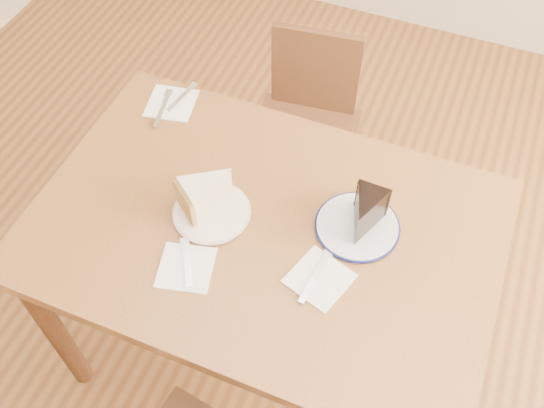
{
  "coord_description": "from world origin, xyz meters",
  "views": [
    {
      "loc": [
        0.35,
        -0.81,
        2.03
      ],
      "look_at": [
        0.01,
        0.04,
        0.8
      ],
      "focal_mm": 40.0,
      "sensor_mm": 36.0,
      "label": 1
    }
  ],
  "objects": [
    {
      "name": "napkin_spare",
      "position": [
        -0.43,
        0.31,
        0.75
      ],
      "size": [
        0.16,
        0.16,
        0.0
      ],
      "primitive_type": "cube",
      "rotation": [
        0.0,
        0.0,
        0.19
      ],
      "color": "white",
      "rests_on": "table"
    },
    {
      "name": "plate_navy",
      "position": [
        0.22,
        0.08,
        0.76
      ],
      "size": [
        0.21,
        0.21,
        0.01
      ],
      "primitive_type": "cylinder",
      "color": "white",
      "rests_on": "table"
    },
    {
      "name": "knife_navy",
      "position": [
        0.17,
        -0.09,
        0.76
      ],
      "size": [
        0.03,
        0.17,
        0.0
      ],
      "primitive_type": "cube",
      "rotation": [
        0.0,
        0.0,
        -0.1
      ],
      "color": "silver",
      "rests_on": "napkin_navy"
    },
    {
      "name": "ground",
      "position": [
        0.0,
        0.0,
        0.0
      ],
      "size": [
        4.0,
        4.0,
        0.0
      ],
      "primitive_type": "plane",
      "color": "#4A2B13",
      "rests_on": "ground"
    },
    {
      "name": "napkin_navy",
      "position": [
        0.19,
        -0.09,
        0.75
      ],
      "size": [
        0.17,
        0.17,
        0.0
      ],
      "primitive_type": "cube",
      "rotation": [
        0.0,
        0.0,
        -0.31
      ],
      "color": "white",
      "rests_on": "table"
    },
    {
      "name": "knife_spare",
      "position": [
        -0.44,
        0.27,
        0.76
      ],
      "size": [
        0.05,
        0.16,
        0.0
      ],
      "primitive_type": "cube",
      "rotation": [
        0.0,
        0.0,
        0.22
      ],
      "color": "silver",
      "rests_on": "napkin_spare"
    },
    {
      "name": "fork_spare",
      "position": [
        -0.41,
        0.34,
        0.76
      ],
      "size": [
        0.04,
        0.14,
        0.0
      ],
      "primitive_type": "cube",
      "rotation": [
        0.0,
        0.0,
        -0.17
      ],
      "color": "silver",
      "rests_on": "napkin_spare"
    },
    {
      "name": "carrot_cake",
      "position": [
        -0.15,
        0.01,
        0.81
      ],
      "size": [
        0.15,
        0.16,
        0.09
      ],
      "primitive_type": null,
      "rotation": [
        0.0,
        0.0,
        -0.65
      ],
      "color": "beige",
      "rests_on": "plate_cream"
    },
    {
      "name": "chair_far",
      "position": [
        -0.12,
        0.67,
        0.42
      ],
      "size": [
        0.42,
        0.42,
        0.76
      ],
      "rotation": [
        0.0,
        0.0,
        3.26
      ],
      "color": "#341C0F",
      "rests_on": "ground"
    },
    {
      "name": "plate_cream",
      "position": [
        -0.14,
        -0.02,
        0.76
      ],
      "size": [
        0.2,
        0.2,
        0.01
      ],
      "primitive_type": "cylinder",
      "color": "white",
      "rests_on": "table"
    },
    {
      "name": "fork_cream",
      "position": [
        -0.13,
        -0.18,
        0.76
      ],
      "size": [
        0.09,
        0.13,
        0.0
      ],
      "primitive_type": "cube",
      "rotation": [
        0.0,
        0.0,
        0.56
      ],
      "color": "silver",
      "rests_on": "napkin_cream"
    },
    {
      "name": "table",
      "position": [
        0.0,
        0.0,
        0.65
      ],
      "size": [
        1.2,
        0.8,
        0.75
      ],
      "color": "#4E2D15",
      "rests_on": "ground"
    },
    {
      "name": "napkin_cream",
      "position": [
        -0.13,
        -0.19,
        0.75
      ],
      "size": [
        0.16,
        0.16,
        0.0
      ],
      "primitive_type": "cube",
      "rotation": [
        0.0,
        0.0,
        0.24
      ],
      "color": "white",
      "rests_on": "table"
    },
    {
      "name": "chocolate_cake",
      "position": [
        0.24,
        0.08,
        0.81
      ],
      "size": [
        0.09,
        0.12,
        0.09
      ],
      "primitive_type": null,
      "rotation": [
        0.0,
        0.0,
        3.1
      ],
      "color": "black",
      "rests_on": "plate_navy"
    }
  ]
}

